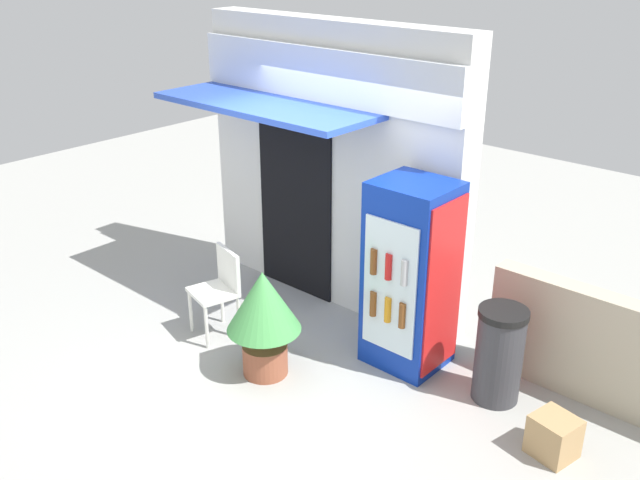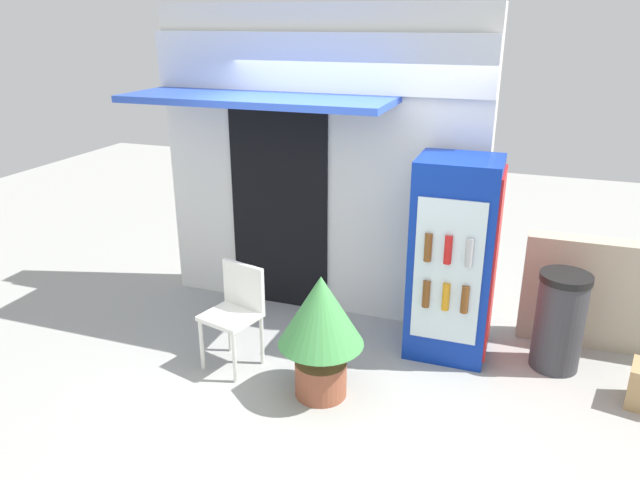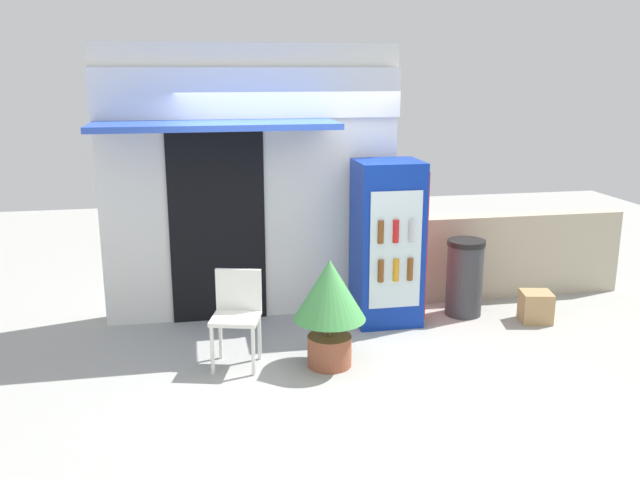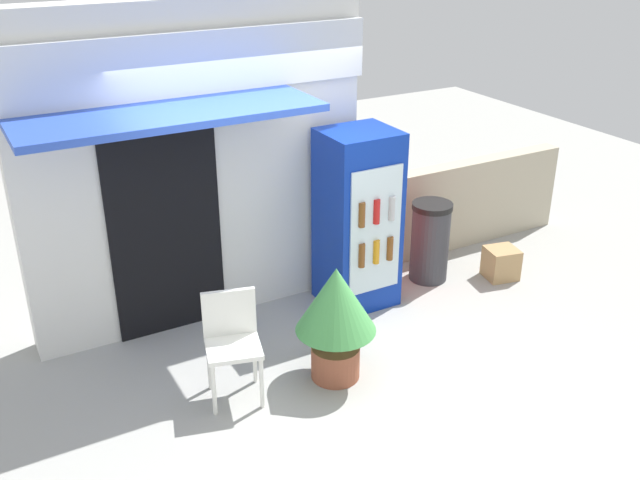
{
  "view_description": "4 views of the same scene",
  "coord_description": "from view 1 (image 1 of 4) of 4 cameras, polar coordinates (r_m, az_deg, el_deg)",
  "views": [
    {
      "loc": [
        4.14,
        -4.01,
        3.76
      ],
      "look_at": [
        0.15,
        0.5,
        1.13
      ],
      "focal_mm": 39.57,
      "sensor_mm": 36.0,
      "label": 1
    },
    {
      "loc": [
        1.46,
        -4.09,
        2.86
      ],
      "look_at": [
        -0.12,
        0.37,
        1.1
      ],
      "focal_mm": 33.52,
      "sensor_mm": 36.0,
      "label": 2
    },
    {
      "loc": [
        -1.12,
        -6.06,
        2.73
      ],
      "look_at": [
        0.1,
        0.28,
        1.11
      ],
      "focal_mm": 38.18,
      "sensor_mm": 36.0,
      "label": 3
    },
    {
      "loc": [
        -2.5,
        -4.61,
        3.67
      ],
      "look_at": [
        0.24,
        0.33,
        1.04
      ],
      "focal_mm": 40.19,
      "sensor_mm": 36.0,
      "label": 4
    }
  ],
  "objects": [
    {
      "name": "trash_bin",
      "position": [
        6.31,
        14.27,
        -8.96
      ],
      "size": [
        0.43,
        0.43,
        0.88
      ],
      "color": "#38383D",
      "rests_on": "ground"
    },
    {
      "name": "cardboard_box",
      "position": [
        5.96,
        18.38,
        -14.84
      ],
      "size": [
        0.38,
        0.37,
        0.34
      ],
      "primitive_type": "cube",
      "rotation": [
        0.0,
        0.0,
        -0.21
      ],
      "color": "tan",
      "rests_on": "ground"
    },
    {
      "name": "potted_plant_near_shop",
      "position": [
        6.36,
        -4.59,
        -5.72
      ],
      "size": [
        0.68,
        0.68,
        1.04
      ],
      "color": "#995138",
      "rests_on": "ground"
    },
    {
      "name": "drink_cooler",
      "position": [
        6.46,
        7.37,
        -2.91
      ],
      "size": [
        0.71,
        0.69,
        1.79
      ],
      "color": "#0C2D9E",
      "rests_on": "ground"
    },
    {
      "name": "storefront_building",
      "position": [
        7.43,
        0.77,
        6.33
      ],
      "size": [
        3.25,
        1.2,
        3.0
      ],
      "color": "silver",
      "rests_on": "ground"
    },
    {
      "name": "stone_boundary_wall",
      "position": [
        6.44,
        24.11,
        -9.03
      ],
      "size": [
        2.56,
        0.21,
        1.02
      ],
      "primitive_type": "cube",
      "color": "#B7AD93",
      "rests_on": "ground"
    },
    {
      "name": "plastic_chair",
      "position": [
        7.1,
        -8.1,
        -3.64
      ],
      "size": [
        0.52,
        0.5,
        0.91
      ],
      "color": "white",
      "rests_on": "ground"
    },
    {
      "name": "ground",
      "position": [
        6.88,
        -3.73,
        -9.59
      ],
      "size": [
        16.0,
        16.0,
        0.0
      ],
      "primitive_type": "plane",
      "color": "#A3A39E"
    }
  ]
}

